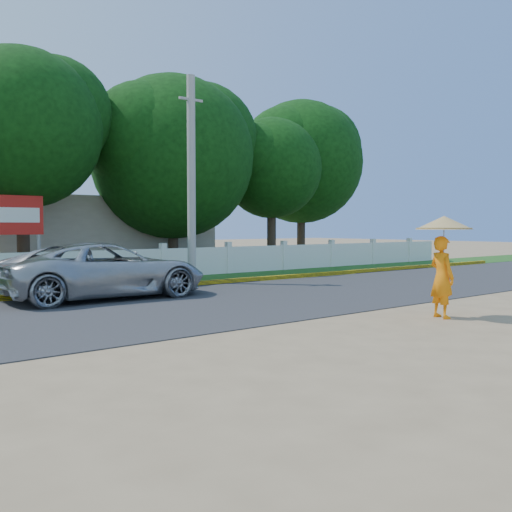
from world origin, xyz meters
The scene contains 11 objects.
ground centered at (0.00, 0.00, 0.00)m, with size 120.00×120.00×0.00m, color #9E8460.
road centered at (0.00, 4.50, 0.01)m, with size 60.00×7.00×0.02m, color #38383A.
grass_verge centered at (0.00, 9.75, 0.01)m, with size 60.00×3.50×0.03m, color #2D601E.
curb centered at (0.00, 8.05, 0.08)m, with size 40.00×0.18×0.16m, color yellow.
fence centered at (0.00, 11.20, 0.55)m, with size 40.00×0.10×1.10m, color silver.
building_near centered at (3.00, 18.00, 1.60)m, with size 10.00×6.00×3.20m, color #B7AD99.
utility_pole centered at (2.81, 8.93, 3.47)m, with size 0.28×0.28×6.94m, color #979795.
vehicle centered at (-1.16, 6.95, 0.75)m, with size 2.49×5.41×1.50m, color #A7AAAF.
monk_with_parasol centered at (2.99, -0.54, 1.40)m, with size 1.18×1.18×2.15m.
billboard centered at (-2.25, 12.30, 2.14)m, with size 2.50×0.13×2.95m.
tree_row centered at (1.21, 14.45, 5.10)m, with size 35.16×7.75×8.97m.
Camera 1 is at (-7.56, -7.35, 1.93)m, focal length 40.00 mm.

